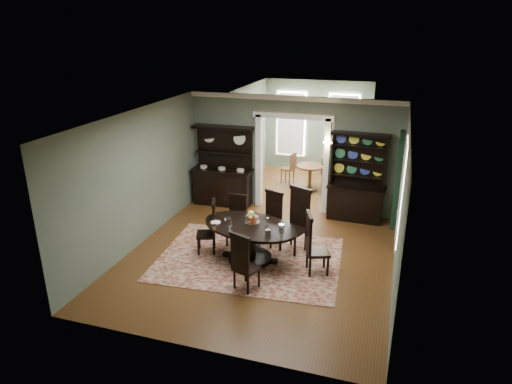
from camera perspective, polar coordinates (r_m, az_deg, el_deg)
room at (r=9.15m, az=0.35°, el=0.51°), size 5.51×6.01×3.01m
parlor at (r=14.30m, az=6.91°, el=7.40°), size 3.51×3.50×3.01m
doorway_trim at (r=11.87m, az=4.59°, el=5.31°), size 2.08×0.25×2.57m
right_window at (r=9.62m, az=17.49°, el=0.69°), size 0.15×1.47×2.12m
wall_sconce at (r=11.49m, az=9.09°, el=6.01°), size 0.27×0.21×0.21m
rug at (r=9.75m, az=-0.83°, el=-8.31°), size 3.97×3.07×0.01m
dining_table at (r=9.45m, az=-0.77°, el=-5.51°), size 2.31×2.31×0.81m
centerpiece at (r=9.35m, az=-0.50°, el=-3.62°), size 1.59×1.02×0.26m
chair_far_left at (r=10.18m, az=-2.38°, el=-3.28°), size 0.44×0.41×1.15m
chair_far_mid at (r=10.20m, az=1.98°, el=-3.02°), size 0.57×0.55×1.22m
chair_far_right at (r=9.88m, az=5.15°, el=-3.22°), size 0.68×0.67×1.42m
chair_end_left at (r=9.81m, az=-5.71°, el=-4.22°), size 0.54×0.55×1.18m
chair_end_right at (r=9.02m, az=7.12°, el=-6.25°), size 0.58×0.59×1.27m
chair_near at (r=8.40m, az=-1.63°, el=-8.61°), size 0.55×0.54×1.17m
sideboard at (r=12.42m, az=-4.12°, el=1.83°), size 1.66×0.64×2.16m
welsh_dresser at (r=11.64m, az=12.44°, el=0.37°), size 1.44×0.57×2.22m
parlor_table at (r=13.60m, az=6.77°, el=2.25°), size 0.82×0.82×0.75m
parlor_chair_left at (r=14.09m, az=4.25°, el=3.12°), size 0.45×0.44×0.98m
parlor_chair_right at (r=13.83m, az=8.64°, el=2.61°), size 0.44×0.43×0.98m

